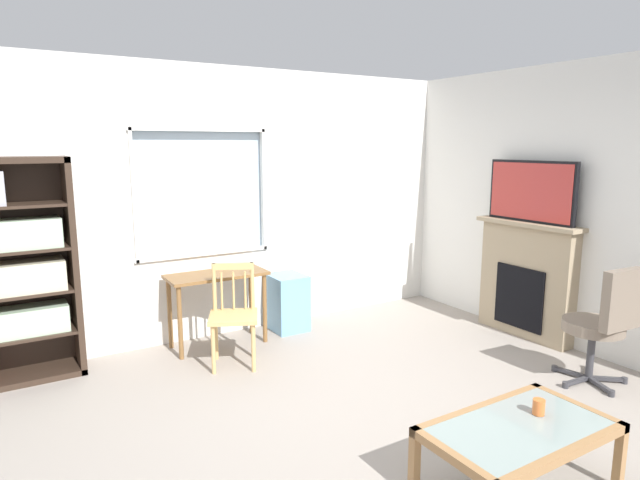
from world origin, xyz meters
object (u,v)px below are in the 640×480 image
object	(u,v)px
wooden_chair	(234,314)
coffee_table	(520,435)
office_chair	(604,320)
sippy_cup	(539,407)
fireplace	(526,279)
tv	(531,191)
desk_under_window	(217,286)
bookshelf	(13,268)
plastic_drawer_unit	(287,302)

from	to	relation	value
wooden_chair	coffee_table	size ratio (longest dim) A/B	0.83
office_chair	sippy_cup	xyz separation A→B (m)	(-1.50, -0.53, -0.11)
fireplace	office_chair	distance (m)	1.19
tv	coffee_table	bearing A→B (deg)	-142.25
desk_under_window	tv	distance (m)	3.22
bookshelf	tv	world-z (taller)	bookshelf
plastic_drawer_unit	sippy_cup	distance (m)	3.06
desk_under_window	bookshelf	bearing A→B (deg)	176.29
bookshelf	office_chair	world-z (taller)	bookshelf
plastic_drawer_unit	fireplace	world-z (taller)	fireplace
wooden_chair	coffee_table	bearing A→B (deg)	-75.16
desk_under_window	fireplace	xyz separation A→B (m)	(2.78, -1.38, -0.00)
plastic_drawer_unit	office_chair	world-z (taller)	office_chair
wooden_chair	bookshelf	bearing A→B (deg)	159.06
fireplace	office_chair	xyz separation A→B (m)	(-0.46, -1.10, -0.04)
bookshelf	fireplace	bearing A→B (deg)	-18.41
fireplace	coffee_table	size ratio (longest dim) A/B	1.09
bookshelf	coffee_table	xyz separation A→B (m)	(2.30, -3.15, -0.61)
desk_under_window	tv	xyz separation A→B (m)	(2.77, -1.38, 0.89)
plastic_drawer_unit	wooden_chair	bearing A→B (deg)	-145.89
bookshelf	wooden_chair	xyz separation A→B (m)	(1.64, -0.63, -0.49)
plastic_drawer_unit	tv	size ratio (longest dim) A/B	0.61
bookshelf	tv	distance (m)	4.72
plastic_drawer_unit	desk_under_window	bearing A→B (deg)	-176.38
plastic_drawer_unit	coffee_table	bearing A→B (deg)	-93.14
fireplace	tv	size ratio (longest dim) A/B	1.22
tv	bookshelf	bearing A→B (deg)	161.52
fireplace	tv	bearing A→B (deg)	180.00
coffee_table	desk_under_window	bearing A→B (deg)	101.54
sippy_cup	wooden_chair	bearing A→B (deg)	109.18
wooden_chair	desk_under_window	bearing A→B (deg)	84.75
sippy_cup	office_chair	bearing A→B (deg)	19.33
office_chair	coffee_table	distance (m)	1.80
desk_under_window	wooden_chair	xyz separation A→B (m)	(-0.05, -0.52, -0.13)
tv	coffee_table	distance (m)	2.94
bookshelf	wooden_chair	distance (m)	1.82
office_chair	coffee_table	size ratio (longest dim) A/B	0.92
desk_under_window	wooden_chair	distance (m)	0.54
wooden_chair	fireplace	world-z (taller)	fireplace
coffee_table	sippy_cup	distance (m)	0.22
bookshelf	tv	xyz separation A→B (m)	(4.45, -1.49, 0.53)
wooden_chair	plastic_drawer_unit	bearing A→B (deg)	34.11
desk_under_window	tv	size ratio (longest dim) A/B	0.98
wooden_chair	fireplace	size ratio (longest dim) A/B	0.76
bookshelf	plastic_drawer_unit	bearing A→B (deg)	-1.37
bookshelf	fireplace	world-z (taller)	bookshelf
fireplace	office_chair	world-z (taller)	fireplace
fireplace	sippy_cup	size ratio (longest dim) A/B	13.16
tv	sippy_cup	world-z (taller)	tv
desk_under_window	coffee_table	size ratio (longest dim) A/B	0.88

